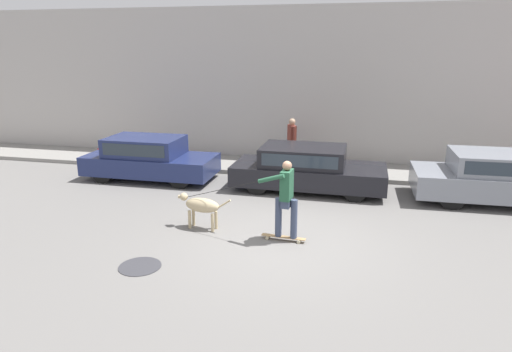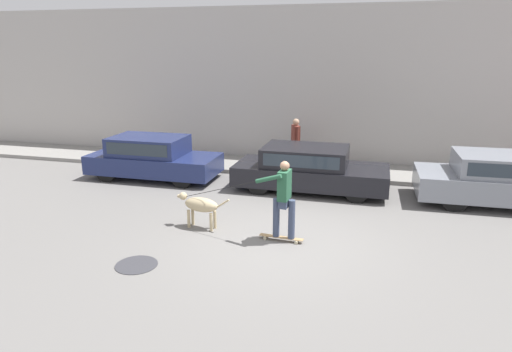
{
  "view_description": "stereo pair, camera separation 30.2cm",
  "coord_description": "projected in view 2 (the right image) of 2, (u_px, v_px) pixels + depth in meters",
  "views": [
    {
      "loc": [
        1.46,
        -8.72,
        3.92
      ],
      "look_at": [
        -0.94,
        1.54,
        0.95
      ],
      "focal_mm": 32.0,
      "sensor_mm": 36.0,
      "label": 1
    },
    {
      "loc": [
        1.75,
        -8.65,
        3.92
      ],
      "look_at": [
        -0.94,
        1.54,
        0.95
      ],
      "focal_mm": 32.0,
      "sensor_mm": 36.0,
      "label": 2
    }
  ],
  "objects": [
    {
      "name": "parked_car_1",
      "position": [
        309.0,
        169.0,
        12.88
      ],
      "size": [
        4.29,
        1.82,
        1.25
      ],
      "rotation": [
        0.0,
        0.0,
        -0.01
      ],
      "color": "black",
      "rests_on": "ground_plane"
    },
    {
      "name": "back_wall",
      "position": [
        325.0,
        87.0,
        15.42
      ],
      "size": [
        32.0,
        0.3,
        5.29
      ],
      "color": "#B2ADA8",
      "rests_on": "ground_plane"
    },
    {
      "name": "sidewalk_curb",
      "position": [
        317.0,
        169.0,
        15.0
      ],
      "size": [
        30.0,
        2.07,
        0.13
      ],
      "color": "gray",
      "rests_on": "ground_plane"
    },
    {
      "name": "fire_hydrant",
      "position": [
        106.0,
        156.0,
        15.44
      ],
      "size": [
        0.18,
        0.18,
        0.71
      ],
      "color": "red",
      "rests_on": "ground_plane"
    },
    {
      "name": "skateboarder",
      "position": [
        284.0,
        196.0,
        9.33
      ],
      "size": [
        2.82,
        0.61,
        1.73
      ],
      "rotation": [
        0.0,
        0.0,
        3.06
      ],
      "color": "beige",
      "rests_on": "ground_plane"
    },
    {
      "name": "pedestrian_with_bag",
      "position": [
        295.0,
        140.0,
        15.06
      ],
      "size": [
        0.4,
        0.64,
        1.56
      ],
      "rotation": [
        0.0,
        0.0,
        0.45
      ],
      "color": "#28282D",
      "rests_on": "sidewalk_curb"
    },
    {
      "name": "ground_plane",
      "position": [
        280.0,
        242.0,
        9.54
      ],
      "size": [
        36.0,
        36.0,
        0.0
      ],
      "primitive_type": "plane",
      "color": "slate"
    },
    {
      "name": "parked_car_0",
      "position": [
        153.0,
        158.0,
        14.07
      ],
      "size": [
        3.98,
        1.7,
        1.31
      ],
      "rotation": [
        0.0,
        0.0,
        0.0
      ],
      "color": "black",
      "rests_on": "ground_plane"
    },
    {
      "name": "dog",
      "position": [
        200.0,
        205.0,
        10.16
      ],
      "size": [
        1.29,
        0.43,
        0.79
      ],
      "rotation": [
        0.0,
        0.0,
        3.0
      ],
      "color": "tan",
      "rests_on": "ground_plane"
    },
    {
      "name": "parked_car_2",
      "position": [
        509.0,
        181.0,
        11.61
      ],
      "size": [
        4.63,
        1.91,
        1.33
      ],
      "rotation": [
        0.0,
        0.0,
        0.02
      ],
      "color": "black",
      "rests_on": "ground_plane"
    },
    {
      "name": "manhole_cover",
      "position": [
        136.0,
        265.0,
        8.52
      ],
      "size": [
        0.79,
        0.79,
        0.01
      ],
      "color": "#38383D",
      "rests_on": "ground_plane"
    }
  ]
}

